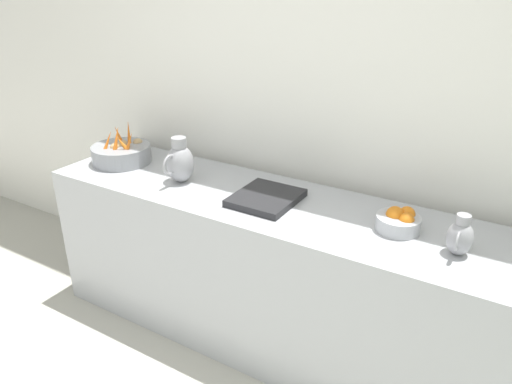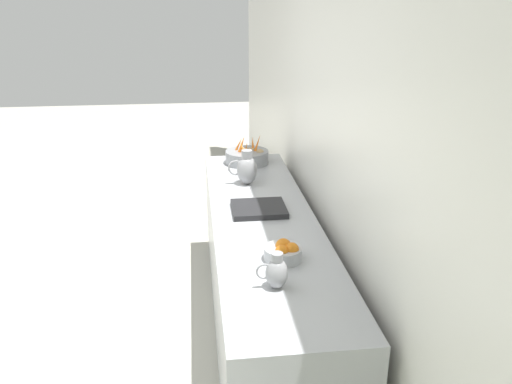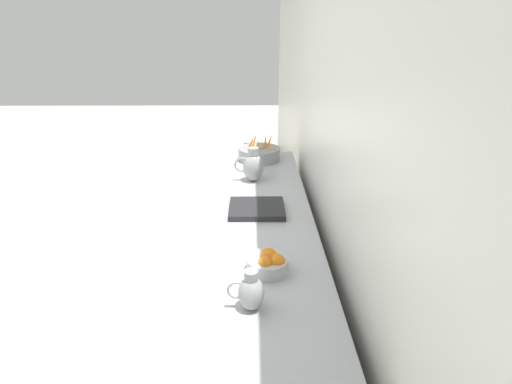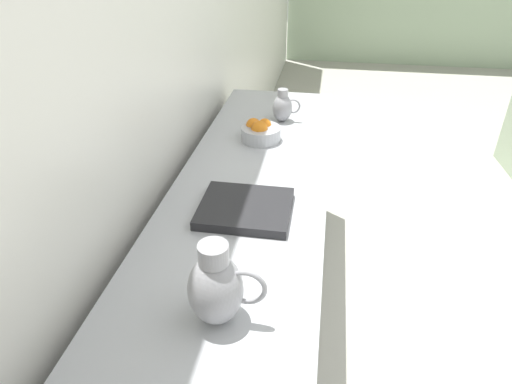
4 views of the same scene
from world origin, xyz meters
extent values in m
cube|color=white|center=(-1.95, 0.46, 1.50)|extent=(0.10, 9.72, 3.00)
cube|color=#ADAFB5|center=(-1.52, -0.04, 0.43)|extent=(0.64, 2.68, 0.87)
cylinder|color=gray|center=(-1.53, -1.15, 0.92)|extent=(0.35, 0.35, 0.10)
torus|color=gray|center=(-1.53, -1.15, 0.88)|extent=(0.21, 0.21, 0.01)
cone|color=orange|center=(-1.49, -1.09, 1.01)|extent=(0.08, 0.08, 0.11)
cone|color=orange|center=(-1.47, -1.18, 1.01)|extent=(0.08, 0.05, 0.13)
cone|color=orange|center=(-1.59, -1.21, 1.01)|extent=(0.03, 0.08, 0.12)
cone|color=orange|center=(-1.51, -1.05, 1.01)|extent=(0.06, 0.08, 0.13)
cone|color=orange|center=(-1.49, -1.13, 1.02)|extent=(0.08, 0.04, 0.17)
cone|color=orange|center=(-1.62, -1.16, 1.02)|extent=(0.09, 0.08, 0.16)
ellipsoid|color=tan|center=(-1.63, -1.11, 0.97)|extent=(0.06, 0.05, 0.05)
ellipsoid|color=tan|center=(-1.55, -1.15, 0.97)|extent=(0.06, 0.05, 0.05)
ellipsoid|color=tan|center=(-1.58, -1.17, 0.97)|extent=(0.05, 0.04, 0.04)
ellipsoid|color=tan|center=(-1.50, -1.16, 0.97)|extent=(0.06, 0.05, 0.05)
cylinder|color=#ADAFB5|center=(-1.54, 0.54, 0.90)|extent=(0.20, 0.20, 0.07)
sphere|color=orange|center=(-1.55, 0.52, 0.94)|extent=(0.08, 0.08, 0.08)
sphere|color=orange|center=(-1.59, 0.56, 0.94)|extent=(0.08, 0.08, 0.08)
sphere|color=orange|center=(-1.53, 0.57, 0.94)|extent=(0.07, 0.07, 0.07)
ellipsoid|color=#939399|center=(-1.48, -0.65, 0.97)|extent=(0.15, 0.15, 0.21)
cylinder|color=#939399|center=(-1.48, -0.65, 1.10)|extent=(0.08, 0.08, 0.06)
torus|color=#939399|center=(-1.40, -0.65, 0.99)|extent=(0.11, 0.01, 0.11)
ellipsoid|color=#939399|center=(-1.47, 0.81, 0.94)|extent=(0.11, 0.11, 0.15)
cylinder|color=#939399|center=(-1.47, 0.81, 1.03)|extent=(0.06, 0.06, 0.04)
torus|color=#939399|center=(-1.41, 0.81, 0.96)|extent=(0.08, 0.01, 0.08)
cube|color=#232326|center=(-1.50, -0.12, 0.89)|extent=(0.34, 0.30, 0.04)
camera|label=1|loc=(0.42, 0.98, 1.92)|focal=34.13mm
camera|label=2|loc=(-1.12, 2.88, 2.14)|focal=36.17mm
camera|label=3|loc=(-1.47, 2.14, 1.94)|focal=28.24mm
camera|label=4|loc=(-1.23, -1.50, 1.81)|focal=31.41mm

